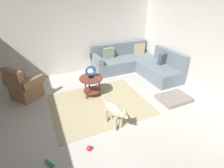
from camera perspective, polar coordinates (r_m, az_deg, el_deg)
name	(u,v)px	position (r m, az deg, el deg)	size (l,w,h in m)	color
ground_plane	(104,125)	(3.74, -2.58, -13.55)	(6.00, 6.00, 0.10)	beige
wall_back	(69,32)	(5.73, -14.45, 16.56)	(6.00, 0.12, 2.70)	silver
wall_right	(217,45)	(4.84, 32.01, 11.08)	(0.12, 6.00, 2.70)	silver
area_rug	(99,104)	(4.26, -4.26, -6.65)	(2.30, 1.90, 0.01)	tan
sectional_couch	(136,64)	(5.90, 8.10, 6.73)	(2.20, 2.25, 0.88)	slate
armchair	(24,87)	(4.88, -27.63, -0.93)	(0.97, 1.00, 0.88)	#936B4C
side_table	(91,82)	(4.41, -7.04, 0.77)	(0.60, 0.60, 0.54)	brown
torus_sculpture	(91,71)	(4.28, -7.27, 4.26)	(0.28, 0.08, 0.33)	black
dog_bed_mat	(174,98)	(4.67, 20.22, -4.55)	(0.80, 0.60, 0.09)	gray
dog	(115,111)	(3.40, 0.91, -9.19)	(0.33, 0.84, 0.63)	beige
dog_toy_ball	(89,148)	(3.20, -7.83, -20.74)	(0.09, 0.09, 0.09)	red
dog_toy_rope	(50,163)	(3.18, -20.37, -23.79)	(0.05, 0.05, 0.18)	green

